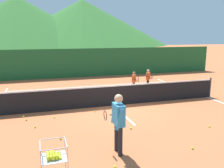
% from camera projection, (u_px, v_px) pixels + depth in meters
% --- Properties ---
extents(ground_plane, '(120.00, 120.00, 0.00)m').
position_uv_depth(ground_plane, '(114.00, 105.00, 11.24)').
color(ground_plane, '#BC6038').
extents(line_baseline_far, '(10.44, 0.08, 0.01)m').
position_uv_depth(line_baseline_far, '(93.00, 86.00, 15.50)').
color(line_baseline_far, white).
rests_on(line_baseline_far, ground).
extents(line_sideline_east, '(0.08, 11.03, 0.01)m').
position_uv_depth(line_sideline_east, '(207.00, 97.00, 12.75)').
color(line_sideline_east, white).
rests_on(line_sideline_east, ground).
extents(line_service_center, '(0.08, 5.28, 0.01)m').
position_uv_depth(line_service_center, '(114.00, 105.00, 11.24)').
color(line_service_center, white).
rests_on(line_service_center, ground).
extents(tennis_net, '(10.86, 0.08, 1.05)m').
position_uv_depth(tennis_net, '(114.00, 95.00, 11.14)').
color(tennis_net, '#333338').
rests_on(tennis_net, ground).
extents(instructor, '(0.43, 0.77, 1.71)m').
position_uv_depth(instructor, '(118.00, 118.00, 6.52)').
color(instructor, black).
rests_on(instructor, ground).
extents(student_0, '(0.41, 0.67, 1.20)m').
position_uv_depth(student_0, '(134.00, 80.00, 13.79)').
color(student_0, navy).
rests_on(student_0, ground).
extents(student_1, '(0.44, 0.67, 1.22)m').
position_uv_depth(student_1, '(148.00, 77.00, 14.49)').
color(student_1, black).
rests_on(student_1, ground).
extents(ball_cart, '(0.58, 0.58, 0.90)m').
position_uv_depth(ball_cart, '(53.00, 156.00, 5.36)').
color(ball_cart, '#B7B7BC').
rests_on(ball_cart, ground).
extents(tennis_ball_0, '(0.07, 0.07, 0.07)m').
position_uv_depth(tennis_ball_0, '(192.00, 148.00, 6.94)').
color(tennis_ball_0, yellow).
rests_on(tennis_ball_0, ground).
extents(tennis_ball_1, '(0.07, 0.07, 0.07)m').
position_uv_depth(tennis_ball_1, '(209.00, 126.00, 8.60)').
color(tennis_ball_1, yellow).
rests_on(tennis_ball_1, ground).
extents(tennis_ball_2, '(0.07, 0.07, 0.07)m').
position_uv_depth(tennis_ball_2, '(61.00, 139.00, 7.57)').
color(tennis_ball_2, yellow).
rests_on(tennis_ball_2, ground).
extents(tennis_ball_3, '(0.07, 0.07, 0.07)m').
position_uv_depth(tennis_ball_3, '(131.00, 128.00, 8.41)').
color(tennis_ball_3, yellow).
rests_on(tennis_ball_3, ground).
extents(tennis_ball_4, '(0.07, 0.07, 0.07)m').
position_uv_depth(tennis_ball_4, '(35.00, 127.00, 8.53)').
color(tennis_ball_4, yellow).
rests_on(tennis_ball_4, ground).
extents(tennis_ball_5, '(0.07, 0.07, 0.07)m').
position_uv_depth(tennis_ball_5, '(55.00, 117.00, 9.54)').
color(tennis_ball_5, yellow).
rests_on(tennis_ball_5, ground).
extents(tennis_ball_6, '(0.07, 0.07, 0.07)m').
position_uv_depth(tennis_ball_6, '(24.00, 117.00, 9.61)').
color(tennis_ball_6, yellow).
rests_on(tennis_ball_6, ground).
extents(tennis_ball_7, '(0.07, 0.07, 0.07)m').
position_uv_depth(tennis_ball_7, '(95.00, 111.00, 10.29)').
color(tennis_ball_7, yellow).
rests_on(tennis_ball_7, ground).
extents(tennis_ball_8, '(0.07, 0.07, 0.07)m').
position_uv_depth(tennis_ball_8, '(115.00, 167.00, 5.96)').
color(tennis_ball_8, yellow).
rests_on(tennis_ball_8, ground).
extents(tennis_ball_9, '(0.07, 0.07, 0.07)m').
position_uv_depth(tennis_ball_9, '(26.00, 120.00, 9.26)').
color(tennis_ball_9, yellow).
rests_on(tennis_ball_9, ground).
extents(windscreen_fence, '(22.97, 0.08, 2.23)m').
position_uv_depth(windscreen_fence, '(82.00, 63.00, 18.66)').
color(windscreen_fence, '#1E5B2D').
rests_on(windscreen_fence, ground).
extents(hill_1, '(55.90, 55.90, 14.80)m').
position_uv_depth(hill_1, '(83.00, 22.00, 80.25)').
color(hill_1, '#2D6628').
rests_on(hill_1, ground).
extents(hill_2, '(53.13, 53.13, 14.88)m').
position_uv_depth(hill_2, '(18.00, 21.00, 73.26)').
color(hill_2, '#2D6628').
rests_on(hill_2, ground).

